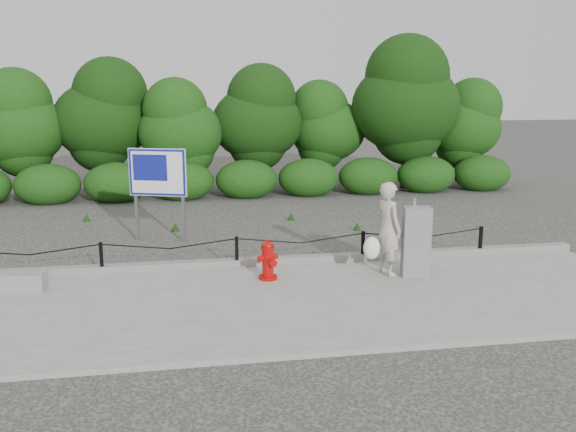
% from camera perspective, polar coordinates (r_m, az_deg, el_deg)
% --- Properties ---
extents(ground, '(90.00, 90.00, 0.00)m').
position_cam_1_polar(ground, '(11.81, -4.78, -5.13)').
color(ground, '#2D2B28').
rests_on(ground, ground).
extents(sidewalk, '(14.00, 4.00, 0.08)m').
position_cam_1_polar(sidewalk, '(9.91, -3.76, -8.33)').
color(sidewalk, gray).
rests_on(sidewalk, ground).
extents(curb, '(14.00, 0.22, 0.14)m').
position_cam_1_polar(curb, '(11.81, -4.82, -4.37)').
color(curb, slate).
rests_on(curb, sidewalk).
extents(chain_barrier, '(10.06, 0.06, 0.60)m').
position_cam_1_polar(chain_barrier, '(11.68, -4.82, -2.99)').
color(chain_barrier, black).
rests_on(chain_barrier, sidewalk).
extents(treeline, '(20.09, 3.77, 5.01)m').
position_cam_1_polar(treeline, '(20.24, -5.34, 9.31)').
color(treeline, black).
rests_on(treeline, ground).
extents(fire_hydrant, '(0.45, 0.45, 0.73)m').
position_cam_1_polar(fire_hydrant, '(10.94, -1.88, -4.17)').
color(fire_hydrant, '#B30806').
rests_on(fire_hydrant, sidewalk).
extents(pedestrian, '(0.80, 0.73, 1.72)m').
position_cam_1_polar(pedestrian, '(11.24, 9.26, -1.28)').
color(pedestrian, '#B5AC9B').
rests_on(pedestrian, sidewalk).
extents(concrete_block, '(1.03, 0.44, 0.32)m').
position_cam_1_polar(concrete_block, '(11.34, -24.22, -5.67)').
color(concrete_block, gray).
rests_on(concrete_block, sidewalk).
extents(utility_cabinet, '(0.52, 0.38, 1.42)m').
position_cam_1_polar(utility_cabinet, '(11.28, 11.90, -2.36)').
color(utility_cabinet, gray).
rests_on(utility_cabinet, sidewalk).
extents(advertising_sign, '(1.27, 0.50, 2.13)m').
position_cam_1_polar(advertising_sign, '(13.91, -12.11, 3.63)').
color(advertising_sign, slate).
rests_on(advertising_sign, ground).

